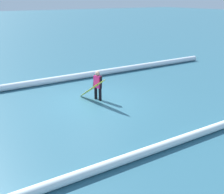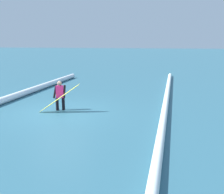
{
  "view_description": "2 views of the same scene",
  "coord_description": "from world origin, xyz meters",
  "views": [
    {
      "loc": [
        4.91,
        9.45,
        4.46
      ],
      "look_at": [
        -0.01,
        1.68,
        0.8
      ],
      "focal_mm": 40.0,
      "sensor_mm": 36.0,
      "label": 1
    },
    {
      "loc": [
        10.42,
        4.43,
        3.2
      ],
      "look_at": [
        -0.02,
        2.42,
        0.81
      ],
      "focal_mm": 40.71,
      "sensor_mm": 36.0,
      "label": 2
    }
  ],
  "objects": [
    {
      "name": "ground_plane",
      "position": [
        0.0,
        0.0,
        0.0
      ],
      "size": [
        186.42,
        186.42,
        0.0
      ],
      "primitive_type": "plane",
      "color": "#2E6073"
    },
    {
      "name": "surfer",
      "position": [
        -0.35,
        -0.09,
        0.77
      ],
      "size": [
        0.29,
        0.59,
        1.38
      ],
      "rotation": [
        0.0,
        0.0,
        5.01
      ],
      "color": "black",
      "rests_on": "ground_plane"
    },
    {
      "name": "surfboard",
      "position": [
        0.01,
        0.02,
        0.66
      ],
      "size": [
        0.58,
        1.93,
        1.35
      ],
      "color": "yellow",
      "rests_on": "ground_plane"
    },
    {
      "name": "wave_crest_foreground",
      "position": [
        -1.22,
        -3.47,
        0.18
      ],
      "size": [
        18.48,
        1.21,
        0.36
      ],
      "primitive_type": "cylinder",
      "rotation": [
        0.0,
        1.57,
        -0.05
      ],
      "color": "white",
      "rests_on": "ground_plane"
    },
    {
      "name": "wave_crest_midground",
      "position": [
        -0.74,
        4.68,
        0.14
      ],
      "size": [
        24.36,
        1.46,
        0.28
      ],
      "primitive_type": "cylinder",
      "rotation": [
        0.0,
        1.57,
        -0.05
      ],
      "color": "white",
      "rests_on": "ground_plane"
    }
  ]
}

